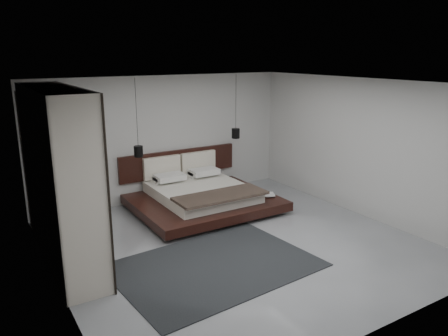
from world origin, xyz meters
TOP-DOWN VIEW (x-y plane):
  - floor at (0.00, 0.00)m, footprint 6.00×6.00m
  - ceiling at (0.00, 0.00)m, footprint 6.00×6.00m
  - wall_back at (0.00, 3.00)m, footprint 6.00×0.00m
  - wall_front at (0.00, -3.00)m, footprint 6.00×0.00m
  - wall_left at (-3.00, 0.00)m, footprint 0.00×6.00m
  - wall_right at (3.00, 0.00)m, footprint 0.00×6.00m
  - lattice_screen at (-2.95, 2.45)m, footprint 0.05×0.90m
  - bed at (0.33, 1.90)m, footprint 2.90×2.44m
  - book_lower at (1.52, 1.23)m, footprint 0.23×0.30m
  - book_upper at (1.50, 1.20)m, footprint 0.34×0.37m
  - pendant_left at (-0.86, 2.37)m, footprint 0.18×0.18m
  - pendant_right at (1.52, 2.37)m, footprint 0.19×0.19m
  - wardrobe at (-2.70, 0.87)m, footprint 0.67×2.84m
  - rug at (-0.76, -0.54)m, footprint 3.24×2.43m

SIDE VIEW (x-z plane):
  - floor at x=0.00m, z-range 0.00..0.00m
  - rug at x=-0.76m, z-range 0.00..0.01m
  - book_lower at x=1.52m, z-range 0.27..0.30m
  - bed at x=0.33m, z-range -0.25..0.84m
  - book_upper at x=1.50m, z-range 0.30..0.32m
  - lattice_screen at x=-2.95m, z-range 0.00..2.60m
  - pendant_left at x=-0.86m, z-range 0.53..2.12m
  - wardrobe at x=-2.70m, z-range 0.00..2.79m
  - wall_back at x=0.00m, z-range -1.60..4.40m
  - wall_front at x=0.00m, z-range -1.60..4.40m
  - wall_left at x=-3.00m, z-range -1.60..4.40m
  - wall_right at x=3.00m, z-range -1.60..4.40m
  - pendant_right at x=1.52m, z-range 0.74..2.19m
  - ceiling at x=0.00m, z-range 2.80..2.80m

